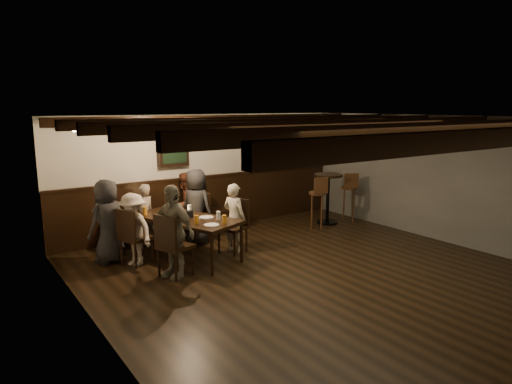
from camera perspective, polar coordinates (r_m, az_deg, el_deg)
room at (r=8.41m, az=-3.63°, el=0.46°), size 7.00×7.00×7.00m
dining_table at (r=7.82m, az=-8.75°, el=-3.56°), size 1.45×2.09×0.72m
chair_left_near at (r=7.77m, az=-14.80°, el=-6.71°), size 0.55×0.55×0.95m
chair_left_far at (r=7.12m, az=-10.11°, el=-8.03°), size 0.57×0.57×0.98m
chair_right_near at (r=8.71m, az=-7.51°, el=-4.51°), size 0.56×0.56×0.96m
chair_right_far at (r=8.15m, az=-2.84°, el=-5.54°), size 0.55×0.55×0.95m
person_bench_left at (r=7.90m, az=-18.04°, el=-3.51°), size 0.79×0.65×1.40m
person_bench_centre at (r=8.58m, az=-13.78°, el=-2.91°), size 0.50×0.41×1.18m
person_bench_right at (r=9.06m, az=-8.88°, el=-1.63°), size 0.76×0.68×1.30m
person_left_near at (r=7.67m, az=-15.08°, el=-4.55°), size 0.68×0.88×1.20m
person_left_far at (r=6.98m, az=-10.39°, el=-4.86°), size 0.61×0.91×1.43m
person_right_near at (r=8.64m, az=-7.44°, el=-1.81°), size 0.66×0.80×1.42m
person_right_far at (r=8.08m, az=-2.73°, el=-3.25°), size 0.43×0.53×1.24m
pint_a at (r=8.10m, az=-13.72°, el=-2.31°), size 0.07×0.07×0.14m
pint_b at (r=8.41m, az=-10.77°, el=-1.71°), size 0.07×0.07×0.14m
pint_c at (r=7.65m, az=-10.88°, el=-2.95°), size 0.07×0.07×0.14m
pint_d at (r=8.13m, az=-8.31°, el=-2.06°), size 0.07×0.07×0.14m
pint_e at (r=7.33m, az=-7.44°, el=-3.45°), size 0.07×0.07×0.14m
pint_f at (r=7.57m, az=-4.72°, el=-2.94°), size 0.07×0.07×0.14m
pint_g at (r=7.30m, az=-3.98°, el=-3.44°), size 0.07×0.07×0.14m
plate_near at (r=7.23m, az=-5.59°, el=-4.12°), size 0.24×0.24×0.01m
plate_far at (r=7.73m, az=-6.23°, el=-3.16°), size 0.24×0.24×0.01m
condiment_caddy at (r=7.75m, az=-8.51°, el=-2.77°), size 0.15×0.10×0.12m
candle at (r=8.09m, az=-9.70°, el=-2.50°), size 0.05×0.05×0.05m
high_top_table at (r=10.13m, az=8.99°, el=0.11°), size 0.62×0.62×1.10m
bar_stool_left at (r=9.71m, az=7.63°, el=-2.18°), size 0.38×0.39×1.12m
bar_stool_right at (r=10.43m, az=11.50°, el=-1.40°), size 0.40×0.41×1.12m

